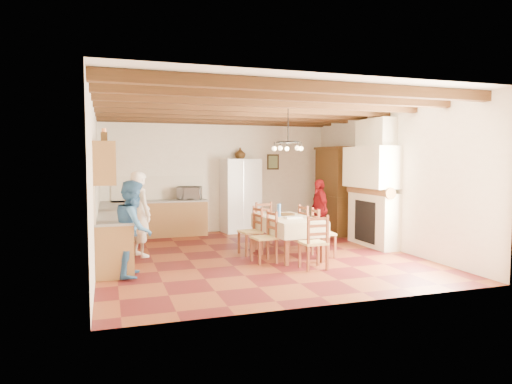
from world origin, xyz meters
TOP-DOWN VIEW (x-y plane):
  - floor at (0.00, 0.00)m, footprint 6.00×6.50m
  - ceiling at (0.00, 0.00)m, footprint 6.00×6.50m
  - wall_back at (0.00, 3.26)m, footprint 6.00×0.02m
  - wall_front at (0.00, -3.26)m, footprint 6.00×0.02m
  - wall_left at (-3.01, 0.00)m, footprint 0.02×6.50m
  - wall_right at (3.01, 0.00)m, footprint 0.02×6.50m
  - ceiling_beams at (0.00, 0.00)m, footprint 6.00×6.30m
  - lower_cabinets_left at (-2.70, 1.05)m, footprint 0.60×4.30m
  - lower_cabinets_back at (-1.55, 2.95)m, footprint 2.30×0.60m
  - countertop_left at (-2.70, 1.05)m, footprint 0.62×4.30m
  - countertop_back at (-1.55, 2.95)m, footprint 2.34×0.62m
  - backsplash_left at (-2.98, 1.05)m, footprint 0.03×4.30m
  - backsplash_back at (-1.55, 3.23)m, footprint 2.30×0.03m
  - upper_cabinets at (-2.83, 1.05)m, footprint 0.35×4.20m
  - fireplace at (2.72, 0.20)m, footprint 0.56×1.60m
  - wall_picture at (1.55, 3.23)m, footprint 0.34×0.03m
  - refrigerator at (0.55, 3.11)m, footprint 1.06×0.91m
  - hutch at (2.75, 1.96)m, footprint 0.58×1.26m
  - dining_table at (0.60, -0.20)m, footprint 0.96×1.80m
  - chandelier at (0.60, -0.20)m, footprint 0.47×0.47m
  - chair_left_near at (-0.04, -0.60)m, footprint 0.44×0.46m
  - chair_left_far at (-0.06, 0.17)m, footprint 0.46×0.48m
  - chair_right_near at (1.24, -0.50)m, footprint 0.44×0.46m
  - chair_right_far at (1.28, 0.20)m, footprint 0.42×0.44m
  - chair_end_near at (0.61, -1.37)m, footprint 0.43×0.41m
  - chair_end_far at (0.56, 0.95)m, footprint 0.44×0.42m
  - person_man at (-2.19, 0.65)m, footprint 0.62×0.73m
  - person_woman_blue at (-2.39, -0.89)m, footprint 0.73×0.86m
  - person_woman_red at (2.00, 1.25)m, footprint 0.43×0.88m
  - microwave at (-0.81, 2.95)m, footprint 0.69×0.57m
  - fridge_vase at (0.58, 3.11)m, footprint 0.31×0.31m

SIDE VIEW (x-z plane):
  - floor at x=0.00m, z-range -0.02..0.00m
  - lower_cabinets_left at x=-2.70m, z-range 0.00..0.86m
  - lower_cabinets_back at x=-1.55m, z-range 0.00..0.86m
  - chair_left_near at x=-0.04m, z-range 0.00..0.96m
  - chair_left_far at x=-0.06m, z-range 0.00..0.96m
  - chair_right_near at x=1.24m, z-range 0.00..0.96m
  - chair_right_far at x=1.28m, z-range 0.00..0.96m
  - chair_end_near at x=0.61m, z-range 0.00..0.96m
  - chair_end_far at x=0.56m, z-range 0.00..0.96m
  - dining_table at x=0.60m, z-range 0.30..1.08m
  - person_woman_red at x=2.00m, z-range 0.00..1.45m
  - person_woman_blue at x=-2.39m, z-range 0.00..1.58m
  - person_man at x=-2.19m, z-range 0.00..1.69m
  - countertop_left at x=-2.70m, z-range 0.86..0.90m
  - countertop_back at x=-1.55m, z-range 0.86..0.90m
  - refrigerator at x=0.55m, z-range 0.00..1.93m
  - microwave at x=-0.81m, z-range 0.90..1.23m
  - hutch at x=2.75m, z-range 0.00..2.24m
  - backsplash_left at x=-2.98m, z-range 0.90..1.50m
  - backsplash_back at x=-1.55m, z-range 0.90..1.50m
  - fireplace at x=2.72m, z-range 0.00..2.80m
  - wall_back at x=0.00m, z-range 0.00..3.00m
  - wall_front at x=0.00m, z-range 0.00..3.00m
  - wall_left at x=-3.01m, z-range 0.00..3.00m
  - wall_right at x=3.01m, z-range 0.00..3.00m
  - upper_cabinets at x=-2.83m, z-range 1.50..2.20m
  - wall_picture at x=1.55m, z-range 1.64..2.06m
  - fridge_vase at x=0.58m, z-range 1.93..2.23m
  - chandelier at x=0.60m, z-range 2.23..2.27m
  - ceiling_beams at x=0.00m, z-range 2.83..2.99m
  - ceiling at x=0.00m, z-range 3.00..3.02m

